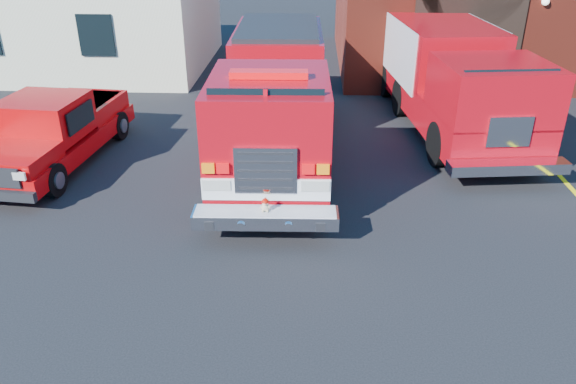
{
  "coord_description": "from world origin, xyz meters",
  "views": [
    {
      "loc": [
        0.39,
        -10.17,
        5.84
      ],
      "look_at": [
        0.0,
        -1.2,
        1.3
      ],
      "focal_mm": 35.0,
      "sensor_mm": 36.0,
      "label": 1
    }
  ],
  "objects_px": {
    "fire_engine": "(275,96)",
    "secondary_truck": "(451,74)",
    "side_building": "(81,10)",
    "pickup_truck": "(54,131)"
  },
  "relations": [
    {
      "from": "fire_engine",
      "to": "secondary_truck",
      "type": "height_order",
      "value": "fire_engine"
    },
    {
      "from": "secondary_truck",
      "to": "side_building",
      "type": "bearing_deg",
      "value": 153.0
    },
    {
      "from": "fire_engine",
      "to": "pickup_truck",
      "type": "height_order",
      "value": "fire_engine"
    },
    {
      "from": "side_building",
      "to": "fire_engine",
      "type": "relative_size",
      "value": 1.07
    },
    {
      "from": "pickup_truck",
      "to": "fire_engine",
      "type": "bearing_deg",
      "value": 10.95
    },
    {
      "from": "fire_engine",
      "to": "side_building",
      "type": "bearing_deg",
      "value": 132.83
    },
    {
      "from": "fire_engine",
      "to": "secondary_truck",
      "type": "xyz_separation_m",
      "value": [
        4.98,
        2.27,
        0.02
      ]
    },
    {
      "from": "side_building",
      "to": "secondary_truck",
      "type": "height_order",
      "value": "side_building"
    },
    {
      "from": "side_building",
      "to": "pickup_truck",
      "type": "relative_size",
      "value": 1.8
    },
    {
      "from": "side_building",
      "to": "fire_engine",
      "type": "distance_m",
      "value": 12.45
    }
  ]
}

